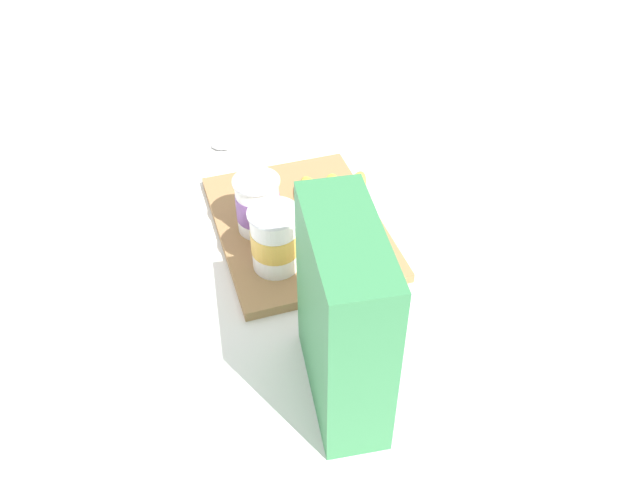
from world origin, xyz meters
TOP-DOWN VIEW (x-y plane):
  - ground_plane at (0.00, 0.00)m, footprint 2.40×2.40m
  - cutting_board at (0.00, 0.00)m, footprint 0.32×0.24m
  - cereal_box at (-0.29, 0.04)m, footprint 0.19×0.09m
  - yogurt_cup_front at (-0.08, 0.06)m, footprint 0.07×0.07m
  - yogurt_cup_back at (0.01, 0.06)m, footprint 0.07×0.07m
  - banana_bunch at (-0.00, -0.06)m, footprint 0.17×0.13m
  - spoon at (0.25, 0.04)m, footprint 0.07×0.13m

SIDE VIEW (x-z plane):
  - ground_plane at x=0.00m, z-range 0.00..0.00m
  - spoon at x=0.25m, z-range 0.00..0.01m
  - cutting_board at x=0.00m, z-range 0.00..0.02m
  - banana_bunch at x=0.00m, z-range 0.01..0.05m
  - yogurt_cup_back at x=0.01m, z-range 0.01..0.10m
  - yogurt_cup_front at x=-0.08m, z-range 0.01..0.11m
  - cereal_box at x=-0.29m, z-range 0.00..0.24m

